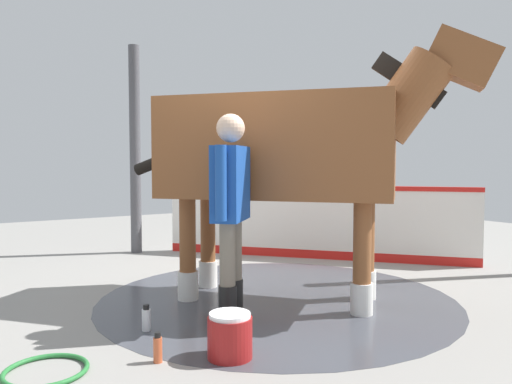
# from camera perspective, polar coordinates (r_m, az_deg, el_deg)

# --- Properties ---
(ground_plane) EXTENTS (16.00, 16.00, 0.02)m
(ground_plane) POSITION_cam_1_polar(r_m,az_deg,el_deg) (5.24, -0.56, -11.62)
(ground_plane) COLOR gray
(wet_patch) EXTENTS (3.50, 3.50, 0.00)m
(wet_patch) POSITION_cam_1_polar(r_m,az_deg,el_deg) (5.02, 2.44, -12.17)
(wet_patch) COLOR #42444C
(wet_patch) RESTS_ON ground
(barrier_wall) EXTENTS (3.34, 2.94, 1.03)m
(barrier_wall) POSITION_cam_1_polar(r_m,az_deg,el_deg) (7.03, 6.76, -3.76)
(barrier_wall) COLOR white
(barrier_wall) RESTS_ON ground
(roof_post_far) EXTENTS (0.16, 0.16, 3.07)m
(roof_post_far) POSITION_cam_1_polar(r_m,az_deg,el_deg) (7.61, -13.72, 4.71)
(roof_post_far) COLOR #4C4C51
(roof_post_far) RESTS_ON ground
(horse) EXTENTS (2.78, 2.49, 2.53)m
(horse) POSITION_cam_1_polar(r_m,az_deg,el_deg) (4.81, 3.73, 4.81)
(horse) COLOR brown
(horse) RESTS_ON ground
(handler) EXTENTS (0.53, 0.51, 1.75)m
(handler) POSITION_cam_1_polar(r_m,az_deg,el_deg) (4.11, -2.91, -1.20)
(handler) COLOR black
(handler) RESTS_ON ground
(wash_bucket) EXTENTS (0.31, 0.31, 0.32)m
(wash_bucket) POSITION_cam_1_polar(r_m,az_deg,el_deg) (3.56, -3.02, -16.17)
(wash_bucket) COLOR maroon
(wash_bucket) RESTS_ON ground
(bottle_shampoo) EXTENTS (0.07, 0.07, 0.21)m
(bottle_shampoo) POSITION_cam_1_polar(r_m,az_deg,el_deg) (4.19, -12.50, -14.04)
(bottle_shampoo) COLOR white
(bottle_shampoo) RESTS_ON ground
(bottle_spray) EXTENTS (0.06, 0.06, 0.21)m
(bottle_spray) POSITION_cam_1_polar(r_m,az_deg,el_deg) (3.57, -11.23, -17.23)
(bottle_spray) COLOR #CC5933
(bottle_spray) RESTS_ON ground
(hose_coil) EXTENTS (0.53, 0.53, 0.03)m
(hose_coil) POSITION_cam_1_polar(r_m,az_deg,el_deg) (3.63, -23.00, -18.36)
(hose_coil) COLOR #267233
(hose_coil) RESTS_ON ground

